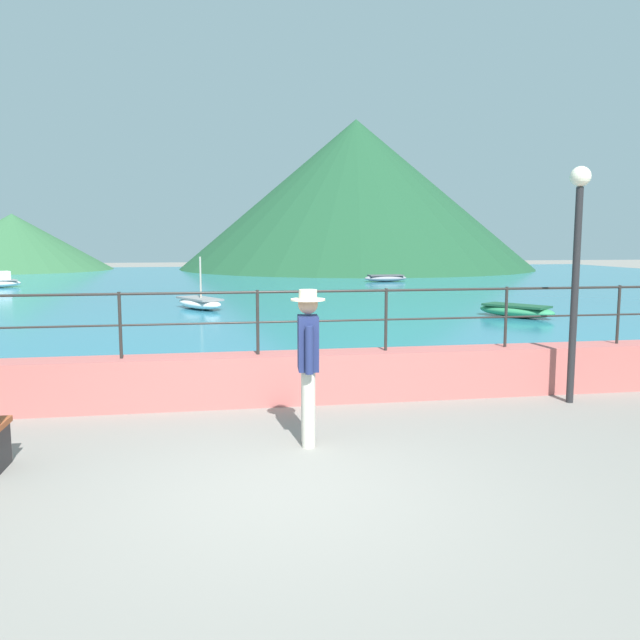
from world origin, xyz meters
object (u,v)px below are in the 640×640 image
person_walking (308,359)px  boat_2 (200,303)px  lamp_post (577,247)px  boat_0 (516,310)px  boat_1 (386,278)px

person_walking → boat_2: bearing=95.6°
lamp_post → boat_0: bearing=67.6°
person_walking → boat_1: (8.15, 26.10, -0.72)m
person_walking → boat_1: size_ratio=0.75×
boat_0 → boat_1: (0.49, 15.80, 0.00)m
boat_1 → boat_2: (-9.54, -11.99, 0.00)m
boat_0 → lamp_post: bearing=-112.4°
person_walking → lamp_post: lamp_post is taller
lamp_post → boat_1: 25.29m
boat_0 → boat_1: bearing=88.2°
lamp_post → boat_2: size_ratio=1.34×
lamp_post → boat_0: (3.73, 9.06, -1.94)m
boat_1 → person_walking: bearing=-107.3°
person_walking → boat_2: size_ratio=0.71×
boat_1 → boat_0: bearing=-91.8°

